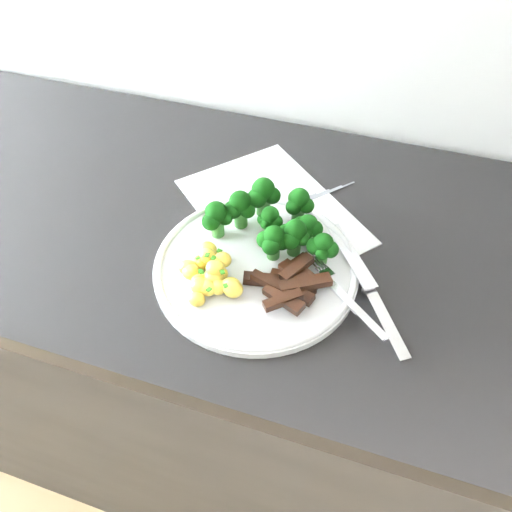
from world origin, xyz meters
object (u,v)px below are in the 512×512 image
(plate, at_px, (256,266))
(broccoli, at_px, (273,219))
(beef_strips, at_px, (289,284))
(recipe_paper, at_px, (272,211))
(potatoes, at_px, (210,275))
(knife, at_px, (375,302))
(counter, at_px, (278,378))
(fork, at_px, (345,296))

(plate, relative_size, broccoli, 1.43)
(plate, relative_size, beef_strips, 2.40)
(broccoli, xyz_separation_m, beef_strips, (0.05, -0.09, -0.03))
(recipe_paper, xyz_separation_m, potatoes, (-0.04, -0.18, 0.02))
(potatoes, bearing_deg, beef_strips, 11.16)
(broccoli, height_order, knife, broccoli)
(plate, bearing_deg, beef_strips, -26.55)
(counter, distance_m, knife, 0.50)
(broccoli, relative_size, knife, 0.97)
(counter, xyz_separation_m, knife, (0.15, -0.09, 0.47))
(counter, xyz_separation_m, plate, (-0.03, -0.08, 0.47))
(recipe_paper, bearing_deg, knife, -36.70)
(broccoli, distance_m, knife, 0.19)
(recipe_paper, relative_size, plate, 1.23)
(potatoes, bearing_deg, recipe_paper, 78.46)
(beef_strips, bearing_deg, recipe_paper, 114.52)
(recipe_paper, xyz_separation_m, beef_strips, (0.07, -0.16, 0.02))
(potatoes, bearing_deg, counter, 59.12)
(fork, bearing_deg, broccoli, 147.11)
(potatoes, bearing_deg, broccoli, 62.10)
(broccoli, bearing_deg, counter, 45.70)
(broccoli, bearing_deg, beef_strips, -60.38)
(plate, distance_m, beef_strips, 0.07)
(recipe_paper, relative_size, broccoli, 1.76)
(fork, bearing_deg, beef_strips, -176.04)
(beef_strips, xyz_separation_m, fork, (0.08, 0.01, -0.00))
(fork, bearing_deg, recipe_paper, 134.59)
(recipe_paper, height_order, broccoli, broccoli)
(recipe_paper, relative_size, knife, 1.71)
(knife, bearing_deg, plate, 175.76)
(beef_strips, xyz_separation_m, knife, (0.12, 0.02, -0.01))
(fork, bearing_deg, knife, 14.35)
(plate, xyz_separation_m, knife, (0.18, -0.01, 0.00))
(recipe_paper, height_order, plate, plate)
(recipe_paper, relative_size, potatoes, 3.38)
(counter, distance_m, beef_strips, 0.50)
(potatoes, bearing_deg, knife, 9.29)
(plate, height_order, knife, knife)
(counter, height_order, knife, knife)
(recipe_paper, distance_m, knife, 0.24)
(plate, relative_size, fork, 2.15)
(potatoes, distance_m, knife, 0.23)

